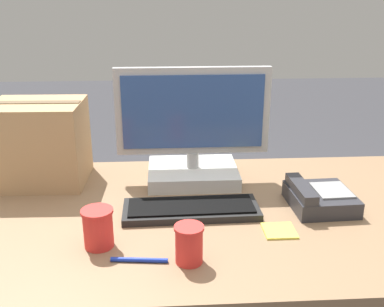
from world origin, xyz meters
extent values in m
cube|color=#8C6B4C|center=(0.00, 0.00, 0.36)|extent=(1.80, 0.90, 0.71)
cube|color=white|center=(-0.02, 0.25, 0.74)|extent=(0.32, 0.26, 0.05)
cylinder|color=#B2B2B2|center=(-0.02, 0.25, 0.79)|extent=(0.04, 0.04, 0.06)
cube|color=#B2B2B2|center=(-0.02, 0.25, 0.97)|extent=(0.54, 0.03, 0.30)
cube|color=#2D4C8C|center=(-0.02, 0.23, 0.97)|extent=(0.49, 0.01, 0.26)
cube|color=black|center=(-0.04, -0.01, 0.72)|extent=(0.43, 0.17, 0.02)
cube|color=black|center=(-0.04, -0.01, 0.74)|extent=(0.39, 0.13, 0.01)
cube|color=#2D2D33|center=(0.38, 0.01, 0.74)|extent=(0.20, 0.21, 0.05)
cube|color=#2D2D33|center=(0.31, 0.00, 0.78)|extent=(0.05, 0.20, 0.03)
cube|color=gray|center=(0.41, 0.01, 0.77)|extent=(0.11, 0.13, 0.01)
cylinder|color=red|center=(-0.30, -0.19, 0.76)|extent=(0.08, 0.08, 0.10)
cylinder|color=red|center=(-0.30, -0.19, 0.81)|extent=(0.09, 0.09, 0.01)
cylinder|color=red|center=(-0.06, -0.28, 0.76)|extent=(0.07, 0.07, 0.09)
cylinder|color=red|center=(-0.06, -0.28, 0.81)|extent=(0.08, 0.08, 0.01)
cube|color=tan|center=(-0.56, 0.27, 0.86)|extent=(0.32, 0.26, 0.29)
cube|color=brown|center=(-0.56, 0.27, 1.00)|extent=(0.31, 0.05, 0.00)
cylinder|color=#1933B2|center=(-0.19, -0.27, 0.72)|extent=(0.15, 0.03, 0.01)
cube|color=#E5DB4C|center=(0.21, -0.14, 0.71)|extent=(0.09, 0.09, 0.01)
camera|label=1|loc=(-0.11, -1.26, 1.36)|focal=42.00mm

